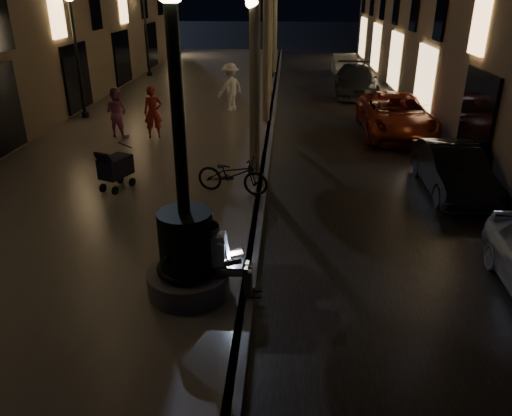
# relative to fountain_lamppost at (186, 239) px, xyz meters

# --- Properties ---
(ground) EXTENTS (120.00, 120.00, 0.00)m
(ground) POSITION_rel_fountain_lamppost_xyz_m (1.00, 13.00, -1.21)
(ground) COLOR black
(ground) RESTS_ON ground
(cobble_lane) EXTENTS (6.00, 45.00, 0.02)m
(cobble_lane) POSITION_rel_fountain_lamppost_xyz_m (4.00, 13.00, -1.20)
(cobble_lane) COLOR black
(cobble_lane) RESTS_ON ground
(promenade) EXTENTS (8.00, 45.00, 0.20)m
(promenade) POSITION_rel_fountain_lamppost_xyz_m (-3.00, 13.00, -1.11)
(promenade) COLOR slate
(promenade) RESTS_ON ground
(curb_strip) EXTENTS (0.25, 45.00, 0.20)m
(curb_strip) POSITION_rel_fountain_lamppost_xyz_m (1.00, 13.00, -1.11)
(curb_strip) COLOR #59595B
(curb_strip) RESTS_ON ground
(fountain_lamppost) EXTENTS (1.40, 1.40, 5.21)m
(fountain_lamppost) POSITION_rel_fountain_lamppost_xyz_m (0.00, 0.00, 0.00)
(fountain_lamppost) COLOR #59595B
(fountain_lamppost) RESTS_ON promenade
(seated_man_laptop) EXTENTS (0.99, 0.34, 1.36)m
(seated_man_laptop) POSITION_rel_fountain_lamppost_xyz_m (0.61, -0.00, -0.29)
(seated_man_laptop) COLOR #9C906E
(seated_man_laptop) RESTS_ON promenade
(lamp_curb_a) EXTENTS (0.36, 0.36, 4.81)m
(lamp_curb_a) POSITION_rel_fountain_lamppost_xyz_m (0.70, 6.00, 2.02)
(lamp_curb_a) COLOR black
(lamp_curb_a) RESTS_ON promenade
(lamp_curb_b) EXTENTS (0.36, 0.36, 4.81)m
(lamp_curb_b) POSITION_rel_fountain_lamppost_xyz_m (0.70, 14.00, 2.02)
(lamp_curb_b) COLOR black
(lamp_curb_b) RESTS_ON promenade
(lamp_curb_c) EXTENTS (0.36, 0.36, 4.81)m
(lamp_curb_c) POSITION_rel_fountain_lamppost_xyz_m (0.70, 22.00, 2.02)
(lamp_curb_c) COLOR black
(lamp_curb_c) RESTS_ON promenade
(lamp_curb_d) EXTENTS (0.36, 0.36, 4.81)m
(lamp_curb_d) POSITION_rel_fountain_lamppost_xyz_m (0.70, 30.00, 2.02)
(lamp_curb_d) COLOR black
(lamp_curb_d) RESTS_ON promenade
(lamp_left_b) EXTENTS (0.36, 0.36, 4.81)m
(lamp_left_b) POSITION_rel_fountain_lamppost_xyz_m (-6.40, 12.00, 2.02)
(lamp_left_b) COLOR black
(lamp_left_b) RESTS_ON promenade
(lamp_left_c) EXTENTS (0.36, 0.36, 4.81)m
(lamp_left_c) POSITION_rel_fountain_lamppost_xyz_m (-6.40, 22.00, 2.02)
(lamp_left_c) COLOR black
(lamp_left_c) RESTS_ON promenade
(stroller) EXTENTS (0.78, 1.18, 1.21)m
(stroller) POSITION_rel_fountain_lamppost_xyz_m (-2.71, 4.55, -0.41)
(stroller) COLOR black
(stroller) RESTS_ON promenade
(car_second) EXTENTS (1.34, 3.82, 1.26)m
(car_second) POSITION_rel_fountain_lamppost_xyz_m (5.96, 5.38, -0.58)
(car_second) COLOR black
(car_second) RESTS_ON ground
(car_third) EXTENTS (2.43, 5.16, 1.43)m
(car_third) POSITION_rel_fountain_lamppost_xyz_m (5.56, 11.00, -0.50)
(car_third) COLOR maroon
(car_third) RESTS_ON ground
(car_rear) EXTENTS (2.20, 4.92, 1.40)m
(car_rear) POSITION_rel_fountain_lamppost_xyz_m (5.00, 18.23, -0.51)
(car_rear) COLOR #2B2C30
(car_rear) RESTS_ON ground
(car_fifth) EXTENTS (1.34, 3.83, 1.26)m
(car_fifth) POSITION_rel_fountain_lamppost_xyz_m (5.00, 23.90, -0.58)
(car_fifth) COLOR #9B9C97
(car_fifth) RESTS_ON ground
(pedestrian_red) EXTENTS (0.73, 0.58, 1.73)m
(pedestrian_red) POSITION_rel_fountain_lamppost_xyz_m (-2.93, 9.38, -0.14)
(pedestrian_red) COLOR red
(pedestrian_red) RESTS_ON promenade
(pedestrian_pink) EXTENTS (0.94, 0.81, 1.67)m
(pedestrian_pink) POSITION_rel_fountain_lamppost_xyz_m (-4.23, 9.44, -0.18)
(pedestrian_pink) COLOR #C16698
(pedestrian_pink) RESTS_ON promenade
(pedestrian_white) EXTENTS (1.36, 1.40, 1.93)m
(pedestrian_white) POSITION_rel_fountain_lamppost_xyz_m (-0.75, 13.58, -0.05)
(pedestrian_white) COLOR white
(pedestrian_white) RESTS_ON promenade
(bicycle) EXTENTS (1.95, 1.07, 0.97)m
(bicycle) POSITION_rel_fountain_lamppost_xyz_m (0.28, 4.52, -0.52)
(bicycle) COLOR black
(bicycle) RESTS_ON promenade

